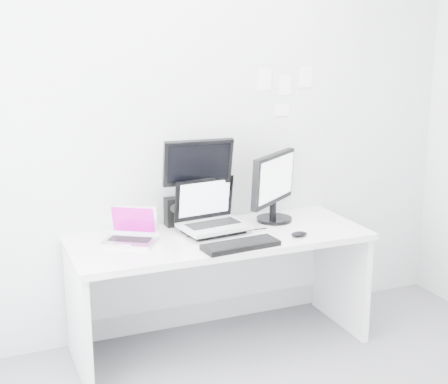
{
  "coord_description": "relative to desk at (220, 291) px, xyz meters",
  "views": [
    {
      "loc": [
        -1.38,
        -2.19,
        1.93
      ],
      "look_at": [
        0.02,
        1.23,
        1.0
      ],
      "focal_mm": 51.76,
      "sensor_mm": 36.0,
      "label": 1
    }
  ],
  "objects": [
    {
      "name": "keyboard",
      "position": [
        0.02,
        -0.26,
        0.38
      ],
      "size": [
        0.46,
        0.2,
        0.03
      ],
      "primitive_type": "cube",
      "rotation": [
        0.0,
        0.0,
        0.09
      ],
      "color": "black",
      "rests_on": "desk"
    },
    {
      "name": "samsung_monitor",
      "position": [
        0.44,
        0.14,
        0.59
      ],
      "size": [
        0.54,
        0.49,
        0.46
      ],
      "primitive_type": "cube",
      "rotation": [
        0.0,
        0.0,
        0.65
      ],
      "color": "black",
      "rests_on": "desk"
    },
    {
      "name": "wall_note_2",
      "position": [
        0.75,
        0.34,
        1.26
      ],
      "size": [
        0.1,
        0.0,
        0.14
      ],
      "primitive_type": "cube",
      "color": "white",
      "rests_on": "back_wall"
    },
    {
      "name": "back_wall",
      "position": [
        0.0,
        0.35,
        0.99
      ],
      "size": [
        3.6,
        0.0,
        3.6
      ],
      "primitive_type": "plane",
      "rotation": [
        1.57,
        0.0,
        0.0
      ],
      "color": "silver",
      "rests_on": "ground"
    },
    {
      "name": "desk",
      "position": [
        0.0,
        0.0,
        0.0
      ],
      "size": [
        1.8,
        0.7,
        0.73
      ],
      "primitive_type": "cube",
      "color": "silver",
      "rests_on": "ground"
    },
    {
      "name": "speaker",
      "position": [
        -0.2,
        0.29,
        0.46
      ],
      "size": [
        0.11,
        0.11,
        0.18
      ],
      "primitive_type": "cube",
      "rotation": [
        0.0,
        0.0,
        0.28
      ],
      "color": "black",
      "rests_on": "desk"
    },
    {
      "name": "macbook",
      "position": [
        -0.54,
        0.06,
        0.48
      ],
      "size": [
        0.37,
        0.35,
        0.22
      ],
      "primitive_type": "cube",
      "rotation": [
        0.0,
        0.0,
        -0.57
      ],
      "color": "#ABABB0",
      "rests_on": "desk"
    },
    {
      "name": "dell_laptop",
      "position": [
        -0.02,
        0.05,
        0.53
      ],
      "size": [
        0.43,
        0.36,
        0.33
      ],
      "primitive_type": "cube",
      "rotation": [
        0.0,
        0.0,
        0.13
      ],
      "color": "silver",
      "rests_on": "desk"
    },
    {
      "name": "mouse",
      "position": [
        0.43,
        -0.21,
        0.38
      ],
      "size": [
        0.11,
        0.07,
        0.03
      ],
      "primitive_type": "ellipsoid",
      "rotation": [
        0.0,
        0.0,
        -0.08
      ],
      "color": "black",
      "rests_on": "desk"
    },
    {
      "name": "wall_note_0",
      "position": [
        0.45,
        0.34,
        1.26
      ],
      "size": [
        0.1,
        0.0,
        0.14
      ],
      "primitive_type": "cube",
      "color": "white",
      "rests_on": "back_wall"
    },
    {
      "name": "wall_note_3",
      "position": [
        0.58,
        0.34,
        1.05
      ],
      "size": [
        0.11,
        0.0,
        0.08
      ],
      "primitive_type": "cube",
      "color": "white",
      "rests_on": "back_wall"
    },
    {
      "name": "rear_monitor",
      "position": [
        -0.07,
        0.18,
        0.66
      ],
      "size": [
        0.44,
        0.18,
        0.58
      ],
      "primitive_type": "cube",
      "rotation": [
        0.0,
        0.0,
        -0.07
      ],
      "color": "black",
      "rests_on": "desk"
    },
    {
      "name": "wall_note_1",
      "position": [
        0.6,
        0.34,
        1.22
      ],
      "size": [
        0.09,
        0.0,
        0.13
      ],
      "primitive_type": "cube",
      "color": "white",
      "rests_on": "back_wall"
    }
  ]
}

